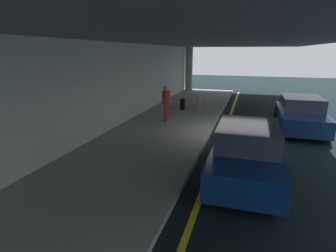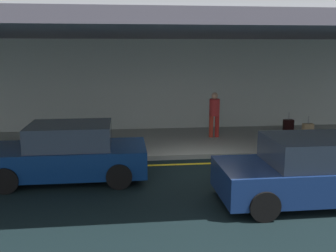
{
  "view_description": "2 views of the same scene",
  "coord_description": "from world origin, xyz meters",
  "px_view_note": "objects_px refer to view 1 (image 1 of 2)",
  "views": [
    {
      "loc": [
        -10.93,
        -0.45,
        3.4
      ],
      "look_at": [
        -1.67,
        2.41,
        0.71
      ],
      "focal_mm": 28.6,
      "sensor_mm": 36.0,
      "label": 1
    },
    {
      "loc": [
        -2.21,
        -10.49,
        3.4
      ],
      "look_at": [
        -0.73,
        2.32,
        0.82
      ],
      "focal_mm": 41.23,
      "sensor_mm": 36.0,
      "label": 2
    }
  ],
  "objects_px": {
    "traveler_with_luggage": "(166,101)",
    "suitcase_upright_secondary": "(198,104)",
    "car_navy_no2": "(247,153)",
    "support_column_left_mid": "(189,69)",
    "suitcase_upright_primary": "(183,104)",
    "car_navy": "(300,114)"
  },
  "relations": [
    {
      "from": "traveler_with_luggage",
      "to": "suitcase_upright_secondary",
      "type": "xyz_separation_m",
      "value": [
        3.22,
        -0.95,
        -0.65
      ]
    },
    {
      "from": "car_navy_no2",
      "to": "suitcase_upright_secondary",
      "type": "relative_size",
      "value": 4.56
    },
    {
      "from": "traveler_with_luggage",
      "to": "suitcase_upright_secondary",
      "type": "relative_size",
      "value": 1.87
    },
    {
      "from": "support_column_left_mid",
      "to": "suitcase_upright_secondary",
      "type": "distance_m",
      "value": 8.13
    },
    {
      "from": "support_column_left_mid",
      "to": "suitcase_upright_secondary",
      "type": "xyz_separation_m",
      "value": [
        -7.65,
        -2.32,
        -1.51
      ]
    },
    {
      "from": "car_navy_no2",
      "to": "suitcase_upright_primary",
      "type": "bearing_deg",
      "value": 24.94
    },
    {
      "from": "support_column_left_mid",
      "to": "suitcase_upright_secondary",
      "type": "height_order",
      "value": "support_column_left_mid"
    },
    {
      "from": "support_column_left_mid",
      "to": "traveler_with_luggage",
      "type": "height_order",
      "value": "support_column_left_mid"
    },
    {
      "from": "support_column_left_mid",
      "to": "car_navy_no2",
      "type": "relative_size",
      "value": 0.89
    },
    {
      "from": "car_navy_no2",
      "to": "suitcase_upright_secondary",
      "type": "height_order",
      "value": "car_navy_no2"
    },
    {
      "from": "support_column_left_mid",
      "to": "traveler_with_luggage",
      "type": "distance_m",
      "value": 10.99
    },
    {
      "from": "car_navy",
      "to": "car_navy_no2",
      "type": "height_order",
      "value": "same"
    },
    {
      "from": "car_navy",
      "to": "suitcase_upright_primary",
      "type": "bearing_deg",
      "value": -109.46
    },
    {
      "from": "suitcase_upright_secondary",
      "to": "car_navy_no2",
      "type": "bearing_deg",
      "value": -136.27
    },
    {
      "from": "suitcase_upright_primary",
      "to": "suitcase_upright_secondary",
      "type": "relative_size",
      "value": 1.0
    },
    {
      "from": "car_navy",
      "to": "suitcase_upright_secondary",
      "type": "distance_m",
      "value": 5.64
    },
    {
      "from": "suitcase_upright_primary",
      "to": "suitcase_upright_secondary",
      "type": "distance_m",
      "value": 0.92
    },
    {
      "from": "car_navy",
      "to": "suitcase_upright_primary",
      "type": "relative_size",
      "value": 4.56
    },
    {
      "from": "car_navy",
      "to": "traveler_with_luggage",
      "type": "distance_m",
      "value": 6.1
    },
    {
      "from": "traveler_with_luggage",
      "to": "car_navy_no2",
      "type": "bearing_deg",
      "value": -104.04
    },
    {
      "from": "support_column_left_mid",
      "to": "car_navy",
      "type": "height_order",
      "value": "support_column_left_mid"
    },
    {
      "from": "suitcase_upright_secondary",
      "to": "traveler_with_luggage",
      "type": "bearing_deg",
      "value": -172.57
    }
  ]
}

